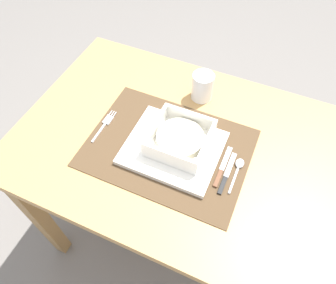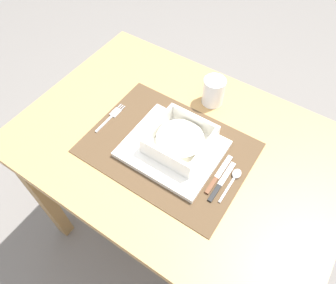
{
  "view_description": "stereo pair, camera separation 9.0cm",
  "coord_description": "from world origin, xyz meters",
  "px_view_note": "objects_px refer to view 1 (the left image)",
  "views": [
    {
      "loc": [
        0.2,
        -0.52,
        1.48
      ],
      "look_at": [
        -0.02,
        -0.04,
        0.75
      ],
      "focal_mm": 33.54,
      "sensor_mm": 36.0,
      "label": 1
    },
    {
      "loc": [
        0.28,
        -0.48,
        1.48
      ],
      "look_at": [
        -0.02,
        -0.04,
        0.75
      ],
      "focal_mm": 33.54,
      "sensor_mm": 36.0,
      "label": 2
    }
  ],
  "objects_px": {
    "porridge_bowl": "(180,139)",
    "butter_knife": "(226,176)",
    "fork": "(105,124)",
    "spoon": "(238,167)",
    "drinking_glass": "(204,88)",
    "dining_table": "(177,160)",
    "bread_knife": "(222,169)"
  },
  "relations": [
    {
      "from": "porridge_bowl",
      "to": "butter_knife",
      "type": "distance_m",
      "value": 0.16
    },
    {
      "from": "fork",
      "to": "spoon",
      "type": "distance_m",
      "value": 0.42
    },
    {
      "from": "porridge_bowl",
      "to": "drinking_glass",
      "type": "xyz_separation_m",
      "value": [
        -0.01,
        0.22,
        0.0
      ]
    },
    {
      "from": "dining_table",
      "to": "butter_knife",
      "type": "xyz_separation_m",
      "value": [
        0.17,
        -0.06,
        0.11
      ]
    },
    {
      "from": "spoon",
      "to": "dining_table",
      "type": "bearing_deg",
      "value": 172.18
    },
    {
      "from": "fork",
      "to": "dining_table",
      "type": "bearing_deg",
      "value": 4.04
    },
    {
      "from": "fork",
      "to": "butter_knife",
      "type": "xyz_separation_m",
      "value": [
        0.4,
        -0.03,
        0.0
      ]
    },
    {
      "from": "fork",
      "to": "drinking_glass",
      "type": "relative_size",
      "value": 1.42
    },
    {
      "from": "dining_table",
      "to": "drinking_glass",
      "type": "relative_size",
      "value": 10.46
    },
    {
      "from": "spoon",
      "to": "drinking_glass",
      "type": "xyz_separation_m",
      "value": [
        -0.19,
        0.22,
        0.03
      ]
    },
    {
      "from": "dining_table",
      "to": "spoon",
      "type": "relative_size",
      "value": 8.32
    },
    {
      "from": "spoon",
      "to": "bread_knife",
      "type": "relative_size",
      "value": 0.83
    },
    {
      "from": "dining_table",
      "to": "bread_knife",
      "type": "distance_m",
      "value": 0.19
    },
    {
      "from": "porridge_bowl",
      "to": "butter_knife",
      "type": "xyz_separation_m",
      "value": [
        0.16,
        -0.04,
        -0.03
      ]
    },
    {
      "from": "dining_table",
      "to": "porridge_bowl",
      "type": "height_order",
      "value": "porridge_bowl"
    },
    {
      "from": "dining_table",
      "to": "fork",
      "type": "relative_size",
      "value": 7.36
    },
    {
      "from": "porridge_bowl",
      "to": "spoon",
      "type": "bearing_deg",
      "value": 0.1
    },
    {
      "from": "dining_table",
      "to": "drinking_glass",
      "type": "distance_m",
      "value": 0.25
    },
    {
      "from": "dining_table",
      "to": "butter_knife",
      "type": "height_order",
      "value": "butter_knife"
    },
    {
      "from": "butter_knife",
      "to": "bread_knife",
      "type": "relative_size",
      "value": 1.0
    },
    {
      "from": "porridge_bowl",
      "to": "spoon",
      "type": "xyz_separation_m",
      "value": [
        0.18,
        0.0,
        -0.03
      ]
    },
    {
      "from": "bread_knife",
      "to": "drinking_glass",
      "type": "bearing_deg",
      "value": 121.24
    },
    {
      "from": "spoon",
      "to": "drinking_glass",
      "type": "height_order",
      "value": "drinking_glass"
    },
    {
      "from": "spoon",
      "to": "drinking_glass",
      "type": "distance_m",
      "value": 0.29
    },
    {
      "from": "dining_table",
      "to": "porridge_bowl",
      "type": "xyz_separation_m",
      "value": [
        0.01,
        -0.02,
        0.15
      ]
    },
    {
      "from": "butter_knife",
      "to": "bread_knife",
      "type": "xyz_separation_m",
      "value": [
        -0.02,
        0.02,
        -0.0
      ]
    },
    {
      "from": "spoon",
      "to": "butter_knife",
      "type": "bearing_deg",
      "value": -122.0
    },
    {
      "from": "bread_knife",
      "to": "spoon",
      "type": "bearing_deg",
      "value": 30.42
    },
    {
      "from": "fork",
      "to": "drinking_glass",
      "type": "distance_m",
      "value": 0.33
    },
    {
      "from": "butter_knife",
      "to": "drinking_glass",
      "type": "distance_m",
      "value": 0.31
    },
    {
      "from": "fork",
      "to": "bread_knife",
      "type": "relative_size",
      "value": 0.94
    },
    {
      "from": "dining_table",
      "to": "bread_knife",
      "type": "xyz_separation_m",
      "value": [
        0.15,
        -0.04,
        0.11
      ]
    }
  ]
}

